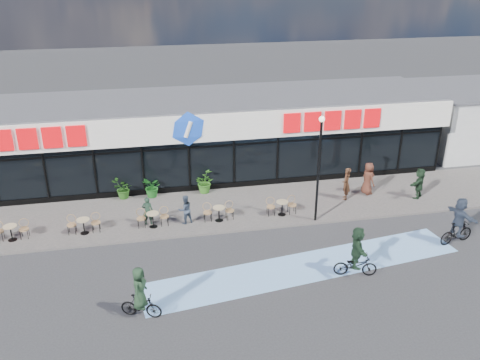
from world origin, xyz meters
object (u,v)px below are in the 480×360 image
object	(u,v)px
pedestrian_a	(346,184)
potted_plant_mid	(152,187)
potted_plant_left	(123,189)
cyclist_b	(458,223)
patron_right	(185,209)
patron_left	(148,211)
pedestrian_c	(419,183)
cyclist_a	(356,254)
lamp_post	(319,161)
pedestrian_b	(368,178)
potted_plant_right	(204,182)

from	to	relation	value
pedestrian_a	potted_plant_mid	bearing A→B (deg)	-86.20
potted_plant_left	pedestrian_a	size ratio (longest dim) A/B	0.64
cyclist_b	patron_right	bearing A→B (deg)	160.77
patron_left	pedestrian_c	size ratio (longest dim) A/B	0.85
pedestrian_a	cyclist_a	bearing A→B (deg)	-2.55
lamp_post	pedestrian_b	distance (m)	5.03
lamp_post	cyclist_b	xyz separation A→B (m)	(5.64, -3.22, -2.21)
patron_left	patron_right	xyz separation A→B (m)	(1.79, -0.25, 0.02)
potted_plant_left	cyclist_b	distance (m)	16.81
lamp_post	cyclist_a	size ratio (longest dim) A/B	2.40
pedestrian_a	pedestrian_c	distance (m)	3.97
pedestrian_a	pedestrian_c	xyz separation A→B (m)	(3.93, -0.59, -0.04)
lamp_post	patron_left	world-z (taller)	lamp_post
pedestrian_c	potted_plant_left	bearing A→B (deg)	-51.60
pedestrian_b	patron_left	bearing A→B (deg)	83.14
cyclist_a	pedestrian_c	bearing A→B (deg)	44.61
patron_left	cyclist_a	bearing A→B (deg)	150.89
potted_plant_right	pedestrian_a	world-z (taller)	pedestrian_a
lamp_post	pedestrian_a	world-z (taller)	lamp_post
pedestrian_a	cyclist_b	distance (m)	6.15
pedestrian_b	cyclist_b	world-z (taller)	cyclist_b
patron_left	pedestrian_a	xyz separation A→B (m)	(10.52, 0.79, 0.17)
potted_plant_mid	cyclist_b	world-z (taller)	cyclist_b
potted_plant_right	cyclist_a	size ratio (longest dim) A/B	0.55
patron_left	patron_right	bearing A→B (deg)	178.85
potted_plant_left	potted_plant_mid	xyz separation A→B (m)	(1.56, -0.10, 0.02)
lamp_post	pedestrian_c	xyz separation A→B (m)	(6.31, 1.41, -2.31)
patron_right	pedestrian_a	xyz separation A→B (m)	(8.72, 1.05, 0.15)
potted_plant_right	patron_left	distance (m)	4.44
patron_right	pedestrian_a	size ratio (longest dim) A/B	0.83
patron_right	cyclist_a	distance (m)	8.58
potted_plant_left	potted_plant_right	world-z (taller)	potted_plant_right
potted_plant_right	patron_left	world-z (taller)	patron_left
potted_plant_left	cyclist_b	bearing A→B (deg)	-26.87
potted_plant_mid	potted_plant_right	xyz separation A→B (m)	(2.80, 0.07, 0.02)
cyclist_a	cyclist_b	distance (m)	5.77
pedestrian_b	potted_plant_left	bearing A→B (deg)	68.91
cyclist_a	cyclist_b	world-z (taller)	cyclist_b
patron_left	potted_plant_left	bearing A→B (deg)	-62.04
potted_plant_right	pedestrian_c	bearing A→B (deg)	-14.56
patron_left	cyclist_a	distance (m)	10.14
pedestrian_a	cyclist_a	xyz separation A→B (m)	(-2.31, -6.75, 0.00)
potted_plant_right	pedestrian_c	size ratio (longest dim) A/B	0.72
cyclist_b	cyclist_a	bearing A→B (deg)	-164.67
potted_plant_left	patron_right	bearing A→B (deg)	-48.59
potted_plant_left	pedestrian_c	distance (m)	15.95
pedestrian_a	lamp_post	bearing A→B (deg)	-33.52
patron_right	pedestrian_b	distance (m)	10.25
lamp_post	cyclist_b	distance (m)	6.85
potted_plant_left	pedestrian_a	world-z (taller)	pedestrian_a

